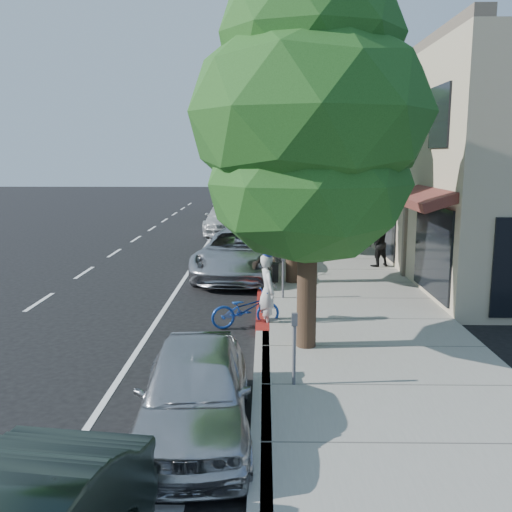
{
  "coord_description": "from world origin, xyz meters",
  "views": [
    {
      "loc": [
        0.05,
        -13.23,
        4.02
      ],
      "look_at": [
        -0.19,
        1.8,
        1.35
      ],
      "focal_mm": 40.0,
      "sensor_mm": 36.0,
      "label": 1
    }
  ],
  "objects_px": {
    "cyclist": "(268,291)",
    "silver_suv": "(240,253)",
    "white_pickup": "(226,219)",
    "street_tree_5": "(277,149)",
    "street_tree_2": "(286,155)",
    "street_tree_4": "(279,150)",
    "bicycle": "(246,309)",
    "pedestrian": "(377,243)",
    "dark_suv_far": "(236,203)",
    "near_car_a": "(195,391)",
    "street_tree_3": "(282,145)",
    "dark_sedan": "(250,226)",
    "street_tree_1": "(294,126)",
    "street_tree_0": "(310,120)"
  },
  "relations": [
    {
      "from": "bicycle",
      "to": "white_pickup",
      "type": "height_order",
      "value": "white_pickup"
    },
    {
      "from": "street_tree_5",
      "to": "dark_suv_far",
      "type": "bearing_deg",
      "value": -144.25
    },
    {
      "from": "cyclist",
      "to": "silver_suv",
      "type": "height_order",
      "value": "cyclist"
    },
    {
      "from": "dark_suv_far",
      "to": "near_car_a",
      "type": "height_order",
      "value": "dark_suv_far"
    },
    {
      "from": "street_tree_2",
      "to": "dark_sedan",
      "type": "xyz_separation_m",
      "value": [
        -1.55,
        3.1,
        -3.29
      ]
    },
    {
      "from": "street_tree_2",
      "to": "dark_suv_far",
      "type": "xyz_separation_m",
      "value": [
        -2.84,
        15.96,
        -3.28
      ]
    },
    {
      "from": "street_tree_4",
      "to": "pedestrian",
      "type": "height_order",
      "value": "street_tree_4"
    },
    {
      "from": "silver_suv",
      "to": "street_tree_3",
      "type": "bearing_deg",
      "value": 85.93
    },
    {
      "from": "bicycle",
      "to": "dark_suv_far",
      "type": "xyz_separation_m",
      "value": [
        -1.54,
        26.19,
        0.32
      ]
    },
    {
      "from": "street_tree_2",
      "to": "dark_suv_far",
      "type": "bearing_deg",
      "value": 100.07
    },
    {
      "from": "dark_sedan",
      "to": "cyclist",
      "type": "bearing_deg",
      "value": -80.04
    },
    {
      "from": "silver_suv",
      "to": "white_pickup",
      "type": "xyz_separation_m",
      "value": [
        -1.2,
        10.86,
        -0.05
      ]
    },
    {
      "from": "dark_suv_far",
      "to": "dark_sedan",
      "type": "bearing_deg",
      "value": -87.78
    },
    {
      "from": "street_tree_0",
      "to": "street_tree_4",
      "type": "height_order",
      "value": "street_tree_0"
    },
    {
      "from": "street_tree_3",
      "to": "dark_sedan",
      "type": "bearing_deg",
      "value": -118.13
    },
    {
      "from": "street_tree_2",
      "to": "street_tree_3",
      "type": "xyz_separation_m",
      "value": [
        0.0,
        6.0,
        0.47
      ]
    },
    {
      "from": "silver_suv",
      "to": "near_car_a",
      "type": "distance_m",
      "value": 11.0
    },
    {
      "from": "street_tree_3",
      "to": "pedestrian",
      "type": "distance_m",
      "value": 10.53
    },
    {
      "from": "street_tree_1",
      "to": "street_tree_3",
      "type": "relative_size",
      "value": 1.05
    },
    {
      "from": "street_tree_5",
      "to": "dark_suv_far",
      "type": "distance_m",
      "value": 5.06
    },
    {
      "from": "street_tree_2",
      "to": "street_tree_4",
      "type": "distance_m",
      "value": 12.0
    },
    {
      "from": "street_tree_5",
      "to": "silver_suv",
      "type": "xyz_separation_m",
      "value": [
        -1.68,
        -22.5,
        -3.63
      ]
    },
    {
      "from": "cyclist",
      "to": "pedestrian",
      "type": "xyz_separation_m",
      "value": [
        3.87,
        6.76,
        0.11
      ]
    },
    {
      "from": "silver_suv",
      "to": "near_car_a",
      "type": "xyz_separation_m",
      "value": [
        -0.17,
        -11.0,
        -0.12
      ]
    },
    {
      "from": "street_tree_3",
      "to": "street_tree_4",
      "type": "relative_size",
      "value": 1.06
    },
    {
      "from": "street_tree_5",
      "to": "street_tree_1",
      "type": "bearing_deg",
      "value": -90.0
    },
    {
      "from": "street_tree_0",
      "to": "street_tree_5",
      "type": "height_order",
      "value": "street_tree_0"
    },
    {
      "from": "cyclist",
      "to": "near_car_a",
      "type": "height_order",
      "value": "cyclist"
    },
    {
      "from": "street_tree_0",
      "to": "dark_sedan",
      "type": "relative_size",
      "value": 1.68
    },
    {
      "from": "street_tree_0",
      "to": "cyclist",
      "type": "xyz_separation_m",
      "value": [
        -0.77,
        1.81,
        -3.81
      ]
    },
    {
      "from": "pedestrian",
      "to": "street_tree_4",
      "type": "bearing_deg",
      "value": -104.32
    },
    {
      "from": "street_tree_0",
      "to": "silver_suv",
      "type": "distance_m",
      "value": 8.61
    },
    {
      "from": "street_tree_2",
      "to": "street_tree_5",
      "type": "height_order",
      "value": "street_tree_5"
    },
    {
      "from": "street_tree_3",
      "to": "dark_sedan",
      "type": "xyz_separation_m",
      "value": [
        -1.55,
        -2.9,
        -3.75
      ]
    },
    {
      "from": "cyclist",
      "to": "near_car_a",
      "type": "relative_size",
      "value": 0.44
    },
    {
      "from": "silver_suv",
      "to": "cyclist",
      "type": "bearing_deg",
      "value": -75.91
    },
    {
      "from": "street_tree_0",
      "to": "bicycle",
      "type": "distance_m",
      "value": 4.78
    },
    {
      "from": "bicycle",
      "to": "pedestrian",
      "type": "distance_m",
      "value": 8.12
    },
    {
      "from": "street_tree_1",
      "to": "street_tree_5",
      "type": "height_order",
      "value": "street_tree_1"
    },
    {
      "from": "street_tree_4",
      "to": "silver_suv",
      "type": "relative_size",
      "value": 1.21
    },
    {
      "from": "pedestrian",
      "to": "bicycle",
      "type": "bearing_deg",
      "value": 31.42
    },
    {
      "from": "bicycle",
      "to": "dark_sedan",
      "type": "xyz_separation_m",
      "value": [
        -0.25,
        13.33,
        0.31
      ]
    },
    {
      "from": "cyclist",
      "to": "white_pickup",
      "type": "height_order",
      "value": "cyclist"
    },
    {
      "from": "near_car_a",
      "to": "pedestrian",
      "type": "xyz_separation_m",
      "value": [
        4.96,
        12.07,
        0.31
      ]
    },
    {
      "from": "street_tree_5",
      "to": "street_tree_2",
      "type": "bearing_deg",
      "value": -90.0
    },
    {
      "from": "silver_suv",
      "to": "dark_suv_far",
      "type": "bearing_deg",
      "value": 98.26
    },
    {
      "from": "cyclist",
      "to": "dark_sedan",
      "type": "distance_m",
      "value": 13.32
    },
    {
      "from": "white_pickup",
      "to": "street_tree_1",
      "type": "bearing_deg",
      "value": -77.23
    },
    {
      "from": "dark_sedan",
      "to": "pedestrian",
      "type": "distance_m",
      "value": 8.02
    },
    {
      "from": "street_tree_2",
      "to": "near_car_a",
      "type": "distance_m",
      "value": 15.97
    }
  ]
}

